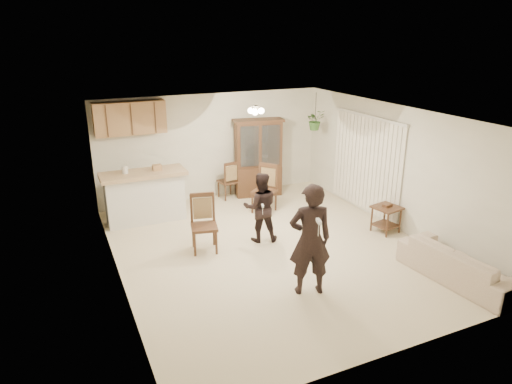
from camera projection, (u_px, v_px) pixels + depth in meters
name	position (u px, v px, depth m)	size (l,w,h in m)	color
floor	(272.00, 249.00, 8.51)	(6.50, 6.50, 0.00)	beige
ceiling	(274.00, 116.00, 7.68)	(5.50, 6.50, 0.02)	white
wall_back	(213.00, 146.00, 10.89)	(5.50, 0.02, 2.50)	silver
wall_front	(398.00, 267.00, 5.31)	(5.50, 0.02, 2.50)	silver
wall_left	(114.00, 209.00, 7.03)	(0.02, 6.50, 2.50)	silver
wall_right	(396.00, 168.00, 9.17)	(0.02, 6.50, 2.50)	silver
breakfast_bar	(145.00, 199.00, 9.64)	(1.60, 0.55, 1.00)	silver
bar_top	(143.00, 174.00, 9.46)	(1.75, 0.70, 0.08)	tan
upper_cabinets	(130.00, 118.00, 9.71)	(1.50, 0.34, 0.70)	olive
vertical_blinds	(366.00, 164.00, 9.98)	(0.06, 2.30, 2.10)	white
ceiling_fixture	(256.00, 110.00, 8.82)	(0.36, 0.36, 0.20)	#FFE9BF
hanging_plant	(315.00, 120.00, 10.86)	(0.43, 0.37, 0.48)	#376026
plant_cord	(316.00, 106.00, 10.75)	(0.01, 0.01, 0.65)	black
sofa	(461.00, 260.00, 7.34)	(1.87, 0.73, 0.73)	beige
adult	(310.00, 239.00, 6.83)	(0.66, 0.43, 1.80)	black
child	(261.00, 208.00, 8.67)	(0.66, 0.51, 1.35)	black
china_hutch	(258.00, 158.00, 11.08)	(1.26, 0.67, 1.88)	#372314
side_table	(386.00, 219.00, 9.17)	(0.58, 0.58, 0.60)	#372314
chair_bar	(205.00, 235.00, 8.37)	(0.57, 0.57, 1.07)	#372314
chair_hutch_left	(264.00, 199.00, 10.19)	(0.67, 0.67, 1.08)	#372314
chair_hutch_right	(228.00, 187.00, 11.08)	(0.48, 0.48, 0.94)	#372314
controller_adult	(319.00, 221.00, 6.29)	(0.05, 0.15, 0.05)	white
controller_child	(263.00, 206.00, 8.32)	(0.04, 0.12, 0.04)	white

